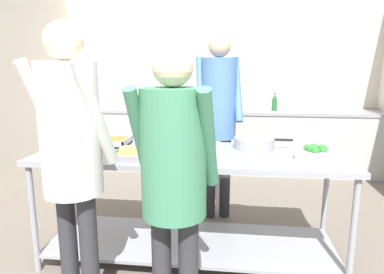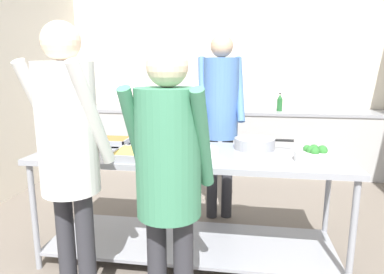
{
  "view_description": "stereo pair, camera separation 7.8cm",
  "coord_description": "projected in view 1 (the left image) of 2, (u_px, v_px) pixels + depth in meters",
  "views": [
    {
      "loc": [
        0.25,
        -1.16,
        1.5
      ],
      "look_at": [
        -0.07,
        1.45,
        0.96
      ],
      "focal_mm": 32.0,
      "sensor_mm": 36.0,
      "label": 1
    },
    {
      "loc": [
        0.33,
        -1.15,
        1.5
      ],
      "look_at": [
        -0.07,
        1.45,
        0.96
      ],
      "focal_mm": 32.0,
      "sensor_mm": 36.0,
      "label": 2
    }
  ],
  "objects": [
    {
      "name": "sauce_pan",
      "position": [
        254.0,
        143.0,
        2.73
      ],
      "size": [
        0.46,
        0.32,
        0.08
      ],
      "color": "gray",
      "rests_on": "serving_counter"
    },
    {
      "name": "serving_tray_vegetables",
      "position": [
        102.0,
        142.0,
        2.86
      ],
      "size": [
        0.45,
        0.26,
        0.05
      ],
      "color": "gray",
      "rests_on": "serving_counter"
    },
    {
      "name": "back_counter",
      "position": [
        216.0,
        139.0,
        5.05
      ],
      "size": [
        4.64,
        0.65,
        0.9
      ],
      "color": "#A8A8A8",
      "rests_on": "ground_plane"
    },
    {
      "name": "guest_serving_right",
      "position": [
        71.0,
        143.0,
        1.9
      ],
      "size": [
        0.48,
        0.41,
        1.74
      ],
      "color": "#2D2D33",
      "rests_on": "ground_plane"
    },
    {
      "name": "guest_serving_left",
      "position": [
        174.0,
        166.0,
        1.78
      ],
      "size": [
        0.47,
        0.35,
        1.61
      ],
      "color": "#2D2D33",
      "rests_on": "ground_plane"
    },
    {
      "name": "wall_rear",
      "position": [
        218.0,
        79.0,
        5.23
      ],
      "size": [
        4.8,
        0.06,
        2.65
      ],
      "color": "beige",
      "rests_on": "ground_plane"
    },
    {
      "name": "serving_counter",
      "position": [
        190.0,
        187.0,
        2.66
      ],
      "size": [
        2.32,
        0.79,
        0.86
      ],
      "color": "gray",
      "rests_on": "ground_plane"
    },
    {
      "name": "serving_tray_roast",
      "position": [
        148.0,
        155.0,
        2.43
      ],
      "size": [
        0.46,
        0.33,
        0.05
      ],
      "color": "gray",
      "rests_on": "serving_counter"
    },
    {
      "name": "plate_stack",
      "position": [
        203.0,
        152.0,
        2.5
      ],
      "size": [
        0.24,
        0.24,
        0.06
      ],
      "color": "white",
      "rests_on": "serving_counter"
    },
    {
      "name": "cook_behind_counter",
      "position": [
        219.0,
        107.0,
        3.28
      ],
      "size": [
        0.48,
        0.41,
        1.8
      ],
      "color": "#2D2D33",
      "rests_on": "ground_plane"
    },
    {
      "name": "water_bottle",
      "position": [
        275.0,
        102.0,
        4.79
      ],
      "size": [
        0.08,
        0.08,
        0.25
      ],
      "color": "#23602D",
      "rests_on": "back_counter"
    },
    {
      "name": "broccoli_bowl",
      "position": [
        313.0,
        154.0,
        2.38
      ],
      "size": [
        0.24,
        0.24,
        0.12
      ],
      "color": "silver",
      "rests_on": "serving_counter"
    }
  ]
}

